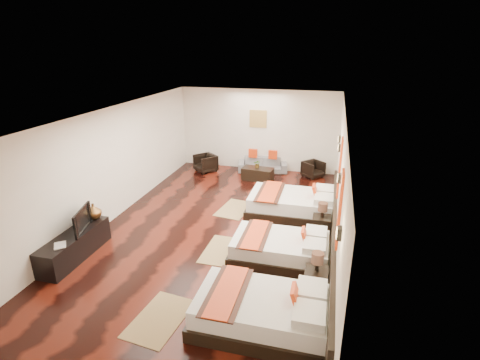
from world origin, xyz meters
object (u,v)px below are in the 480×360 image
(bed_mid, at_px, (281,248))
(table_plant, at_px, (258,164))
(coffee_table, at_px, (258,174))
(bed_near, at_px, (264,311))
(figurine, at_px, (94,211))
(armchair_left, at_px, (206,163))
(bed_far, at_px, (294,204))
(sofa, at_px, (263,165))
(tv_console, at_px, (75,246))
(nightstand_a, at_px, (316,278))
(armchair_right, at_px, (313,169))
(nightstand_b, at_px, (321,224))
(tv, at_px, (79,220))
(book, at_px, (54,247))

(bed_mid, relative_size, table_plant, 7.69)
(coffee_table, bearing_deg, bed_near, -77.46)
(figurine, bearing_deg, armchair_left, 81.05)
(bed_far, height_order, coffee_table, bed_far)
(sofa, relative_size, table_plant, 6.42)
(tv_console, bearing_deg, bed_mid, 13.18)
(sofa, xyz_separation_m, table_plant, (-0.02, -0.81, 0.29))
(bed_near, distance_m, nightstand_a, 1.32)
(bed_mid, distance_m, figurine, 4.23)
(bed_near, height_order, figurine, figurine)
(bed_mid, height_order, table_plant, bed_mid)
(armchair_right, bearing_deg, figurine, -178.00)
(armchair_right, bearing_deg, bed_mid, -141.94)
(nightstand_b, xyz_separation_m, sofa, (-2.20, 4.11, -0.04))
(bed_far, distance_m, tv_console, 5.27)
(nightstand_b, xyz_separation_m, table_plant, (-2.22, 3.31, 0.24))
(bed_near, height_order, bed_mid, bed_near)
(sofa, bearing_deg, table_plant, -102.84)
(bed_mid, relative_size, nightstand_b, 2.47)
(nightstand_b, height_order, armchair_left, nightstand_b)
(bed_far, height_order, figurine, figurine)
(tv, height_order, coffee_table, tv)
(nightstand_b, height_order, book, nightstand_b)
(tv_console, distance_m, sofa, 6.95)
(nightstand_b, distance_m, table_plant, 3.99)
(tv_console, height_order, armchair_right, armchair_right)
(tv, bearing_deg, table_plant, -42.13)
(bed_near, bearing_deg, armchair_right, 87.60)
(nightstand_b, distance_m, tv, 5.35)
(book, xyz_separation_m, armchair_left, (0.81, 6.43, -0.26))
(armchair_left, xyz_separation_m, table_plant, (1.92, -0.31, 0.22))
(nightstand_b, height_order, tv_console, nightstand_b)
(nightstand_b, bearing_deg, bed_mid, -120.25)
(tv_console, bearing_deg, tv, 74.03)
(bed_far, xyz_separation_m, armchair_left, (-3.39, 2.70, 0.00))
(bed_far, bearing_deg, armchair_left, 141.45)
(bed_near, height_order, sofa, bed_near)
(bed_near, relative_size, figurine, 6.06)
(armchair_left, bearing_deg, book, -56.54)
(book, height_order, table_plant, table_plant)
(figurine, distance_m, sofa, 6.29)
(sofa, bearing_deg, book, -123.09)
(bed_far, xyz_separation_m, book, (-4.20, -3.73, 0.26))
(sofa, bearing_deg, coffee_table, -101.45)
(sofa, distance_m, armchair_right, 1.76)
(bed_mid, bearing_deg, table_plant, 107.73)
(nightstand_a, xyz_separation_m, armchair_right, (-0.45, 6.13, -0.00))
(armchair_left, bearing_deg, bed_far, 2.09)
(book, distance_m, table_plant, 6.70)
(bed_mid, distance_m, table_plant, 4.83)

